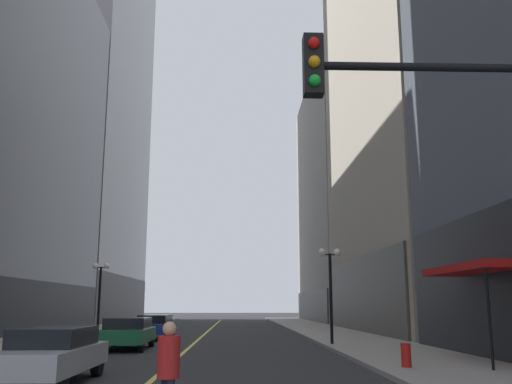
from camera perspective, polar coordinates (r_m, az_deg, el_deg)
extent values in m
plane|color=#2D2D30|center=(39.41, -5.12, -14.12)|extent=(200.00, 200.00, 0.00)
cube|color=#9E9991|center=(40.70, -17.13, -13.48)|extent=(4.50, 78.00, 0.15)
cube|color=#9E9991|center=(39.81, 7.19, -13.94)|extent=(4.50, 78.00, 0.15)
cube|color=#E5D64C|center=(39.41, -5.12, -14.11)|extent=(0.16, 70.00, 0.01)
cube|color=#212327|center=(40.84, -20.42, -11.00)|extent=(0.50, 22.80, 3.37)
cube|color=#2C2C2E|center=(65.56, -13.29, -10.60)|extent=(0.50, 24.70, 5.00)
cube|color=#B7AD99|center=(47.87, 18.85, 17.98)|extent=(15.22, 24.00, 49.81)
cube|color=#403C35|center=(39.72, 10.62, -10.34)|extent=(0.50, 22.80, 5.00)
cube|color=#A8A399|center=(67.20, 11.21, -0.67)|extent=(13.57, 26.00, 28.37)
cube|color=#3A3935|center=(64.86, 5.76, -11.54)|extent=(0.50, 24.70, 3.40)
cube|color=#B21414|center=(19.40, 21.25, -7.32)|extent=(1.60, 5.26, 0.24)
cylinder|color=black|center=(16.82, 22.72, -12.02)|extent=(0.08, 0.08, 2.88)
cube|color=#B7B7BC|center=(14.83, -20.22, -15.67)|extent=(1.73, 4.52, 0.55)
cube|color=black|center=(15.01, -19.81, -13.81)|extent=(1.52, 2.53, 0.50)
cylinder|color=black|center=(13.14, -19.34, -17.57)|extent=(0.22, 0.64, 0.64)
cylinder|color=black|center=(16.17, -15.88, -16.50)|extent=(0.22, 0.64, 0.64)
cylinder|color=black|center=(16.58, -21.04, -16.05)|extent=(0.22, 0.64, 0.64)
cube|color=#196038|center=(25.30, -13.04, -14.03)|extent=(2.01, 4.59, 0.55)
cube|color=black|center=(25.51, -12.90, -12.95)|extent=(1.74, 2.58, 0.50)
cylinder|color=black|center=(23.61, -11.67, -14.97)|extent=(0.23, 0.64, 0.64)
cylinder|color=black|center=(23.92, -15.81, -14.73)|extent=(0.23, 0.64, 0.64)
cylinder|color=black|center=(26.77, -10.62, -14.56)|extent=(0.23, 0.64, 0.64)
cylinder|color=black|center=(27.04, -14.28, -14.38)|extent=(0.23, 0.64, 0.64)
cube|color=navy|center=(32.32, -10.33, -13.52)|extent=(1.93, 4.55, 0.55)
cube|color=black|center=(32.52, -10.23, -12.67)|extent=(1.64, 2.57, 0.50)
cylinder|color=black|center=(30.66, -9.50, -14.18)|extent=(0.25, 0.65, 0.64)
cylinder|color=black|center=(30.95, -12.31, -14.05)|extent=(0.25, 0.65, 0.64)
cylinder|color=black|center=(33.75, -8.55, -13.95)|extent=(0.25, 0.65, 0.64)
cylinder|color=black|center=(34.01, -11.12, -13.84)|extent=(0.25, 0.65, 0.64)
cylinder|color=#B21E1E|center=(8.88, -8.89, -16.28)|extent=(0.47, 0.47, 0.62)
sphere|color=tan|center=(8.86, -8.81, -13.60)|extent=(0.21, 0.21, 0.21)
cylinder|color=black|center=(8.54, 16.79, 12.09)|extent=(3.20, 0.12, 0.12)
cube|color=black|center=(8.18, 5.84, 12.70)|extent=(0.28, 0.24, 0.90)
sphere|color=red|center=(8.18, 5.93, 14.89)|extent=(0.17, 0.17, 0.17)
sphere|color=orange|center=(8.06, 5.98, 13.10)|extent=(0.17, 0.17, 0.17)
sphere|color=green|center=(7.95, 6.02, 11.27)|extent=(0.17, 0.17, 0.17)
cylinder|color=black|center=(36.41, -15.70, -10.66)|extent=(0.14, 0.14, 4.20)
cylinder|color=black|center=(36.48, -15.53, -7.44)|extent=(0.80, 0.06, 0.06)
sphere|color=white|center=(36.57, -16.05, -7.27)|extent=(0.36, 0.36, 0.36)
sphere|color=white|center=(36.40, -14.98, -7.31)|extent=(0.36, 0.36, 0.36)
cylinder|color=black|center=(26.14, 7.65, -10.83)|extent=(0.14, 0.14, 4.20)
cylinder|color=black|center=(26.24, 7.54, -6.35)|extent=(0.80, 0.06, 0.06)
sphere|color=white|center=(26.19, 6.77, -6.14)|extent=(0.36, 0.36, 0.36)
sphere|color=white|center=(26.31, 8.29, -6.12)|extent=(0.36, 0.36, 0.36)
cylinder|color=red|center=(16.92, 15.07, -16.03)|extent=(0.28, 0.28, 0.80)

